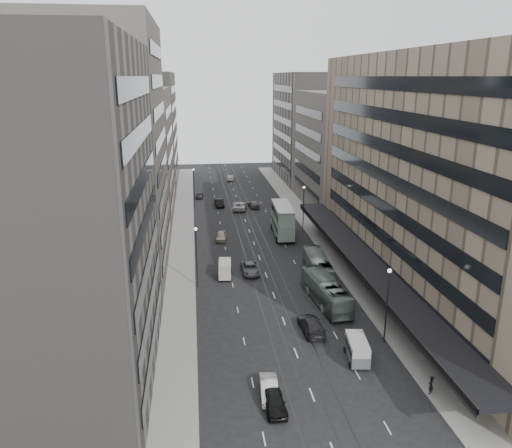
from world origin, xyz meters
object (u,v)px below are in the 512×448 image
vw_microbus (357,349)px  sedan_2 (250,269)px  panel_van (225,269)px  sedan_0 (274,401)px  bus_near (326,291)px  pedestrian (431,385)px  bus_far (318,266)px  double_decker (283,220)px  sedan_1 (269,389)px

vw_microbus → sedan_2: bearing=115.4°
panel_van → sedan_0: (2.23, -29.27, -0.57)m
vw_microbus → panel_van: 25.61m
vw_microbus → panel_van: size_ratio=1.15×
bus_near → panel_van: size_ratio=2.99×
pedestrian → sedan_0: bearing=-40.8°
bus_near → bus_far: bus_near is taller
double_decker → bus_far: bearing=-82.1°
bus_near → sedan_0: size_ratio=2.67×
bus_near → sedan_0: bus_near is taller
panel_van → sedan_1: 27.54m
double_decker → pedestrian: double_decker is taller
pedestrian → double_decker: bearing=-125.6°
sedan_2 → vw_microbus: bearing=-72.5°
bus_near → vw_microbus: size_ratio=2.59×
sedan_0 → sedan_2: (1.45, 30.35, -0.03)m
bus_far → sedan_2: bearing=-10.6°
sedan_0 → double_decker: bearing=77.6°
bus_far → sedan_2: 9.62m
panel_van → sedan_2: (3.68, 1.08, -0.60)m
sedan_1 → sedan_2: bearing=90.6°
vw_microbus → sedan_1: vw_microbus is taller
vw_microbus → bus_near: bearing=95.9°
bus_far → panel_van: bus_far is taller
bus_near → sedan_1: 20.14m
bus_far → panel_van: bearing=-2.2°
pedestrian → sedan_2: bearing=-109.1°
sedan_1 → pedestrian: pedestrian is taller
vw_microbus → pedestrian: (4.67, -6.22, -0.29)m
bus_far → panel_van: size_ratio=2.84×
bus_near → vw_microbus: bus_near is taller
bus_near → double_decker: bearing=-94.6°
bus_near → pedestrian: bus_near is taller
sedan_0 → sedan_1: (-0.18, 1.81, -0.03)m
sedan_0 → bus_near: bearing=62.3°
pedestrian → panel_van: bearing=-102.5°
bus_far → vw_microbus: bus_far is taller
double_decker → pedestrian: 46.89m
bus_far → sedan_1: bus_far is taller
sedan_1 → double_decker: bearing=82.2°
double_decker → panel_van: size_ratio=2.67×
sedan_2 → bus_near: bearing=-54.0°
bus_far → double_decker: double_decker is taller
sedan_1 → sedan_2: (1.63, 28.54, -0.00)m
bus_near → double_decker: double_decker is taller
panel_van → bus_near: bearing=-35.5°
bus_far → sedan_0: size_ratio=2.54×
bus_far → double_decker: 18.77m
double_decker → vw_microbus: bearing=-87.0°
sedan_0 → pedestrian: 13.98m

